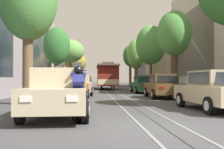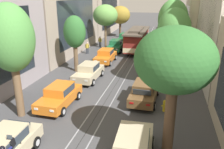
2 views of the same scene
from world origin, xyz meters
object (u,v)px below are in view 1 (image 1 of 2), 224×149
(street_tree_kerb_right_far, at_px, (130,57))
(pedestrian_on_left_pavement, at_px, (53,82))
(street_tree_kerb_right_second, at_px, (174,34))
(parked_car_beige_mid_left, at_px, (80,85))
(parked_car_green_sixth_left, at_px, (86,82))
(parked_car_beige_near_right, at_px, (215,90))
(pedestrian_crossing_far, at_px, (189,83))
(parked_car_green_fifth_left, at_px, (84,83))
(parked_car_brown_second_right, at_px, (163,86))
(motorcycle_with_rider, at_px, (78,89))
(parked_car_beige_near_left, at_px, (58,93))
(parked_car_orange_second_left, at_px, (71,87))
(street_tree_kerb_left_mid, at_px, (70,51))
(street_tree_kerb_left_fourth, at_px, (76,63))
(street_tree_kerb_right_fourth, at_px, (136,55))
(parked_car_orange_fourth_left, at_px, (83,84))
(fire_hydrant, at_px, (193,92))
(street_tree_kerb_right_mid, at_px, (151,45))
(cable_car_trolley, at_px, (107,76))
(pedestrian_on_right_pavement, at_px, (62,82))
(parked_car_green_mid_right, at_px, (144,84))
(street_tree_kerb_left_second, at_px, (57,47))

(street_tree_kerb_right_far, relative_size, pedestrian_on_left_pavement, 4.62)
(street_tree_kerb_right_second, bearing_deg, parked_car_beige_mid_left, 178.94)
(parked_car_beige_mid_left, height_order, parked_car_green_sixth_left, same)
(parked_car_beige_near_right, bearing_deg, pedestrian_crossing_far, 75.56)
(parked_car_green_fifth_left, distance_m, parked_car_brown_second_right, 16.77)
(parked_car_green_sixth_left, height_order, motorcycle_with_rider, motorcycle_with_rider)
(parked_car_beige_near_left, xyz_separation_m, parked_car_orange_second_left, (-0.11, 6.21, 0.00))
(parked_car_green_fifth_left, xyz_separation_m, motorcycle_with_rider, (0.71, -24.90, 0.13))
(street_tree_kerb_left_mid, bearing_deg, parked_car_green_fifth_left, -30.90)
(parked_car_orange_second_left, bearing_deg, parked_car_beige_mid_left, 87.29)
(street_tree_kerb_left_fourth, height_order, street_tree_kerb_right_fourth, street_tree_kerb_right_fourth)
(parked_car_orange_fourth_left, height_order, parked_car_green_sixth_left, same)
(parked_car_beige_mid_left, height_order, street_tree_kerb_left_fourth, street_tree_kerb_left_fourth)
(parked_car_green_fifth_left, relative_size, street_tree_kerb_left_fourth, 0.77)
(parked_car_beige_near_right, relative_size, fire_hydrant, 5.25)
(parked_car_beige_mid_left, height_order, parked_car_green_fifth_left, same)
(street_tree_kerb_right_mid, distance_m, street_tree_kerb_right_far, 17.12)
(street_tree_kerb_right_fourth, relative_size, pedestrian_on_left_pavement, 4.59)
(parked_car_beige_mid_left, relative_size, pedestrian_crossing_far, 2.60)
(cable_car_trolley, bearing_deg, parked_car_orange_fourth_left, -113.23)
(parked_car_orange_fourth_left, xyz_separation_m, street_tree_kerb_right_second, (7.48, -6.30, 4.04))
(parked_car_green_sixth_left, xyz_separation_m, pedestrian_on_right_pavement, (-3.03, -4.25, 0.14))
(parked_car_beige_near_left, bearing_deg, fire_hydrant, 44.18)
(parked_car_green_mid_right, relative_size, cable_car_trolley, 0.48)
(street_tree_kerb_right_mid, relative_size, street_tree_kerb_right_far, 0.99)
(street_tree_kerb_right_mid, xyz_separation_m, cable_car_trolley, (-4.62, 4.60, -3.38))
(parked_car_orange_second_left, height_order, parked_car_brown_second_right, same)
(street_tree_kerb_left_mid, bearing_deg, street_tree_kerb_right_far, 51.22)
(street_tree_kerb_right_fourth, bearing_deg, parked_car_green_mid_right, -96.79)
(parked_car_green_mid_right, height_order, fire_hydrant, parked_car_green_mid_right)
(parked_car_orange_second_left, height_order, parked_car_beige_mid_left, same)
(parked_car_orange_fourth_left, height_order, street_tree_kerb_left_fourth, street_tree_kerb_left_fourth)
(pedestrian_on_right_pavement, distance_m, fire_hydrant, 21.47)
(parked_car_beige_mid_left, bearing_deg, parked_car_green_mid_right, 28.12)
(parked_car_green_mid_right, distance_m, street_tree_kerb_right_fourth, 15.49)
(motorcycle_with_rider, bearing_deg, street_tree_kerb_right_second, 60.96)
(street_tree_kerb_right_far, bearing_deg, parked_car_beige_near_left, -101.73)
(cable_car_trolley, bearing_deg, street_tree_kerb_right_mid, -44.87)
(street_tree_kerb_right_fourth, bearing_deg, street_tree_kerb_right_second, -89.60)
(parked_car_beige_near_left, height_order, street_tree_kerb_right_mid, street_tree_kerb_right_mid)
(street_tree_kerb_left_second, bearing_deg, parked_car_green_sixth_left, 82.47)
(street_tree_kerb_right_fourth, xyz_separation_m, pedestrian_crossing_far, (0.84, -19.10, -3.96))
(parked_car_beige_mid_left, distance_m, street_tree_kerb_left_fourth, 24.01)
(street_tree_kerb_right_second, distance_m, pedestrian_on_right_pavement, 18.13)
(parked_car_green_sixth_left, xyz_separation_m, street_tree_kerb_right_fourth, (7.36, -0.56, 4.11))
(parked_car_orange_second_left, xyz_separation_m, street_tree_kerb_right_far, (7.80, 30.83, 4.48))
(parked_car_orange_fourth_left, xyz_separation_m, cable_car_trolley, (2.78, 6.48, 0.86))
(street_tree_kerb_left_mid, relative_size, motorcycle_with_rider, 3.39)
(street_tree_kerb_left_fourth, xyz_separation_m, pedestrian_on_left_pavement, (-1.66, -13.92, -3.17))
(parked_car_green_sixth_left, height_order, fire_hydrant, parked_car_green_sixth_left)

